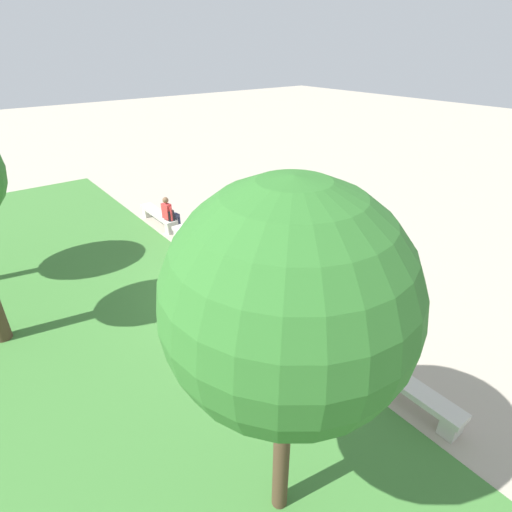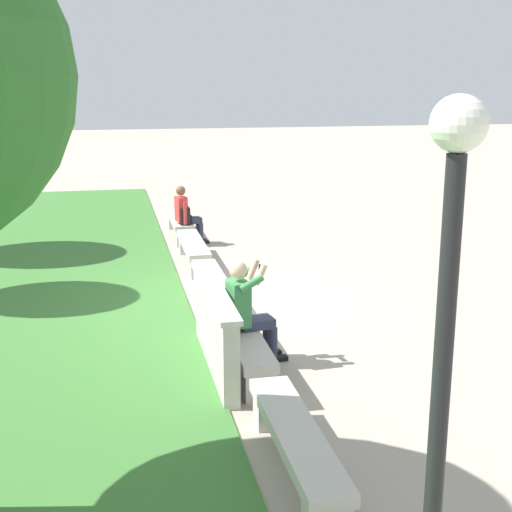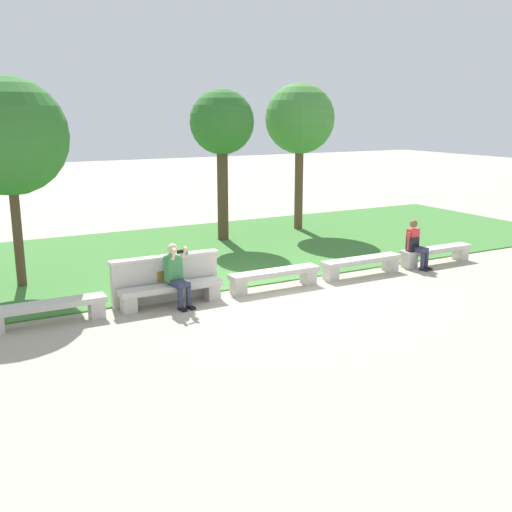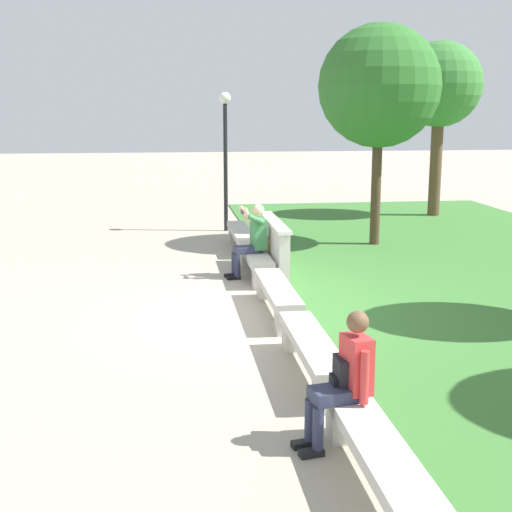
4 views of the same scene
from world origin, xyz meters
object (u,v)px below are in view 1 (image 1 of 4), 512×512
at_px(person_photographer, 307,300).
at_px(person_distant, 170,213).
at_px(bench_end, 159,216).
at_px(bench_near, 306,319).
at_px(bench_main, 404,386).
at_px(backpack, 170,215).
at_px(bench_far, 194,241).
at_px(tree_behind_wall, 288,303).
at_px(bench_mid, 241,273).

distance_m(person_photographer, person_distant, 6.66).
bearing_deg(bench_end, bench_near, 180.00).
xyz_separation_m(bench_main, person_distant, (9.28, -0.06, 0.36)).
bearing_deg(backpack, bench_near, 179.66).
bearing_deg(bench_far, backpack, -1.37).
bearing_deg(bench_near, tree_behind_wall, 130.76).
bearing_deg(bench_far, bench_mid, 180.00).
xyz_separation_m(bench_main, tree_behind_wall, (-0.07, 3.01, 3.15)).
xyz_separation_m(bench_near, bench_end, (7.56, 0.00, 0.00)).
bearing_deg(tree_behind_wall, bench_end, -16.51).
bearing_deg(person_photographer, bench_mid, 1.80).
height_order(bench_far, person_photographer, person_photographer).
relative_size(bench_end, backpack, 5.20).
xyz_separation_m(bench_main, bench_near, (2.52, 0.00, 0.00)).
xyz_separation_m(person_distant, backpack, (-0.09, 0.03, -0.05)).
bearing_deg(person_distant, bench_mid, 179.12).
bearing_deg(bench_mid, person_distant, -0.88).
distance_m(bench_end, person_distant, 0.89).
bearing_deg(bench_mid, backpack, -0.54).
height_order(bench_main, backpack, backpack).
distance_m(bench_mid, person_photographer, 2.47).
height_order(bench_mid, bench_far, same).
height_order(bench_far, tree_behind_wall, tree_behind_wall).
relative_size(person_distant, backpack, 2.94).
bearing_deg(bench_mid, bench_main, 180.00).
bearing_deg(person_distant, bench_far, 177.84).
relative_size(bench_far, person_photographer, 1.69).
bearing_deg(person_distant, person_photographer, -179.90).
bearing_deg(backpack, bench_main, 179.76).
bearing_deg(bench_end, bench_far, 180.00).
xyz_separation_m(bench_far, tree_behind_wall, (-7.64, 3.01, 3.15)).
relative_size(bench_near, backpack, 5.20).
distance_m(person_distant, tree_behind_wall, 10.23).
height_order(bench_mid, backpack, backpack).
distance_m(bench_near, backpack, 6.68).
relative_size(backpack, tree_behind_wall, 0.09).
distance_m(bench_end, tree_behind_wall, 11.05).
relative_size(bench_main, person_distant, 1.77).
bearing_deg(backpack, person_distant, -16.74).
distance_m(bench_near, person_distant, 6.77).
distance_m(bench_mid, bench_end, 5.04).
height_order(bench_near, person_photographer, person_photographer).
bearing_deg(bench_main, tree_behind_wall, 91.41).
bearing_deg(bench_near, person_distant, -0.55).
relative_size(person_photographer, tree_behind_wall, 0.28).
height_order(person_photographer, person_distant, person_photographer).
bearing_deg(bench_main, person_photographer, -1.67).
relative_size(bench_mid, person_distant, 1.77).
height_order(bench_main, bench_end, same).
xyz_separation_m(bench_mid, person_distant, (4.24, -0.06, 0.36)).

